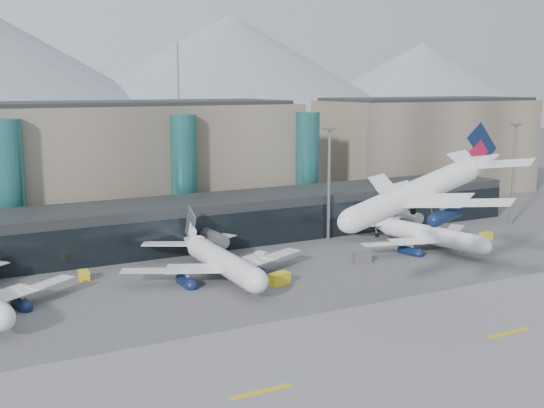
# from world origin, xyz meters

# --- Properties ---
(ground) EXTENTS (900.00, 900.00, 0.00)m
(ground) POSITION_xyz_m (0.00, 0.00, 0.00)
(ground) COLOR #515154
(ground) RESTS_ON ground
(runway_strip) EXTENTS (400.00, 40.00, 0.04)m
(runway_strip) POSITION_xyz_m (0.00, -15.00, 0.02)
(runway_strip) COLOR slate
(runway_strip) RESTS_ON ground
(runway_markings) EXTENTS (128.00, 1.00, 0.02)m
(runway_markings) POSITION_xyz_m (-0.00, -15.00, 0.05)
(runway_markings) COLOR gold
(runway_markings) RESTS_ON ground
(concourse) EXTENTS (170.00, 27.00, 10.00)m
(concourse) POSITION_xyz_m (-0.02, 57.73, 4.97)
(concourse) COLOR black
(concourse) RESTS_ON ground
(terminal_main) EXTENTS (130.00, 30.00, 31.00)m
(terminal_main) POSITION_xyz_m (-25.00, 90.00, 15.44)
(terminal_main) COLOR gray
(terminal_main) RESTS_ON ground
(terminal_east) EXTENTS (70.00, 30.00, 31.00)m
(terminal_east) POSITION_xyz_m (95.00, 90.00, 15.44)
(terminal_east) COLOR gray
(terminal_east) RESTS_ON ground
(teal_towers) EXTENTS (116.40, 19.40, 46.00)m
(teal_towers) POSITION_xyz_m (-14.99, 74.01, 14.01)
(teal_towers) COLOR #246765
(teal_towers) RESTS_ON ground
(mountain_ridge) EXTENTS (910.00, 400.00, 110.00)m
(mountain_ridge) POSITION_xyz_m (15.97, 380.00, 45.74)
(mountain_ridge) COLOR gray
(mountain_ridge) RESTS_ON ground
(lightmast_mid) EXTENTS (3.00, 1.20, 25.60)m
(lightmast_mid) POSITION_xyz_m (30.00, 48.00, 14.42)
(lightmast_mid) COLOR slate
(lightmast_mid) RESTS_ON ground
(lightmast_right) EXTENTS (3.00, 1.20, 25.60)m
(lightmast_right) POSITION_xyz_m (80.00, 40.00, 14.42)
(lightmast_right) COLOR slate
(lightmast_right) RESTS_ON ground
(hero_jet) EXTENTS (30.70, 31.90, 10.27)m
(hero_jet) POSITION_xyz_m (13.23, -4.59, 21.02)
(hero_jet) COLOR white
(hero_jet) RESTS_ON ground
(jet_parked_mid) EXTENTS (37.96, 36.76, 12.22)m
(jet_parked_mid) POSITION_xyz_m (-4.98, 32.54, 4.62)
(jet_parked_mid) COLOR white
(jet_parked_mid) RESTS_ON ground
(jet_parked_right) EXTENTS (34.55, 35.15, 11.33)m
(jet_parked_right) POSITION_xyz_m (43.19, 32.40, 4.29)
(jet_parked_right) COLOR white
(jet_parked_right) RESTS_ON ground
(veh_b) EXTENTS (2.10, 3.10, 1.69)m
(veh_b) POSITION_xyz_m (-27.36, 41.24, 0.84)
(veh_b) COLOR yellow
(veh_b) RESTS_ON ground
(veh_c) EXTENTS (3.84, 2.91, 1.90)m
(veh_c) POSITION_xyz_m (24.68, 27.30, 0.95)
(veh_c) COLOR #4C4D51
(veh_c) RESTS_ON ground
(veh_e) EXTENTS (2.96, 1.72, 1.66)m
(veh_e) POSITION_xyz_m (61.67, 30.37, 0.83)
(veh_e) COLOR yellow
(veh_e) RESTS_ON ground
(veh_g) EXTENTS (2.20, 2.75, 1.40)m
(veh_g) POSITION_xyz_m (8.31, 39.64, 0.70)
(veh_g) COLOR silver
(veh_g) RESTS_ON ground
(veh_h) EXTENTS (4.36, 3.12, 2.17)m
(veh_h) POSITION_xyz_m (2.48, 21.54, 1.08)
(veh_h) COLOR yellow
(veh_h) RESTS_ON ground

